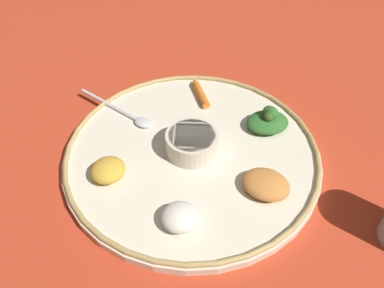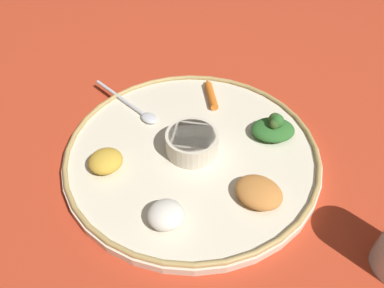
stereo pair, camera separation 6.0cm
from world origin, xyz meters
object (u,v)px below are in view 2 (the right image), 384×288
(center_bowl, at_px, (192,142))
(spoon, at_px, (134,108))
(greens_pile, at_px, (274,128))
(carrot_near_spoon, at_px, (211,94))

(center_bowl, relative_size, spoon, 0.49)
(greens_pile, bearing_deg, spoon, -72.84)
(spoon, bearing_deg, carrot_near_spoon, 137.82)
(spoon, distance_m, greens_pile, 0.25)
(greens_pile, height_order, carrot_near_spoon, greens_pile)
(center_bowl, relative_size, greens_pile, 0.91)
(center_bowl, xyz_separation_m, spoon, (-0.03, -0.15, -0.02))
(spoon, bearing_deg, center_bowl, 77.93)
(spoon, relative_size, greens_pile, 1.85)
(center_bowl, bearing_deg, greens_pile, 137.98)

